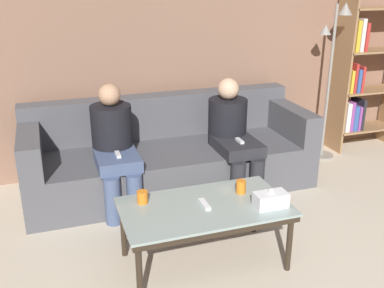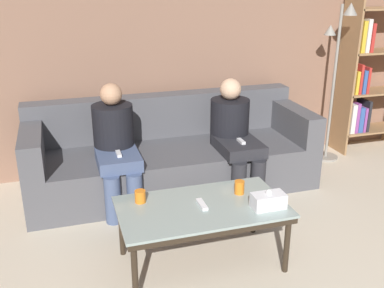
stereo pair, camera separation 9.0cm
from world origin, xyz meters
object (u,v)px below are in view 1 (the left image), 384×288
object	(u,v)px
seated_person_mid_left	(232,132)
cup_near_left	(241,187)
bookshelf	(362,77)
cup_near_right	(142,197)
game_remote	(204,204)
coffee_table	(204,211)
couch	(169,156)
tissue_box	(271,200)
standing_lamp	(332,66)
seated_person_left_end	(114,143)

from	to	relation	value
seated_person_mid_left	cup_near_left	bearing A→B (deg)	-109.82
bookshelf	seated_person_mid_left	bearing A→B (deg)	-163.77
cup_near_right	game_remote	world-z (taller)	cup_near_right
game_remote	seated_person_mid_left	world-z (taller)	seated_person_mid_left
cup_near_right	game_remote	bearing A→B (deg)	-24.05
cup_near_right	game_remote	distance (m)	0.42
coffee_table	cup_near_left	bearing A→B (deg)	17.08
couch	cup_near_right	bearing A→B (deg)	-114.27
coffee_table	game_remote	world-z (taller)	game_remote
game_remote	seated_person_mid_left	xyz separation A→B (m)	(0.65, 1.06, 0.09)
cup_near_left	bookshelf	world-z (taller)	bookshelf
tissue_box	coffee_table	bearing A→B (deg)	159.77
coffee_table	standing_lamp	distance (m)	2.47
standing_lamp	seated_person_mid_left	bearing A→B (deg)	-163.48
game_remote	bookshelf	size ratio (longest dim) A/B	0.08
game_remote	seated_person_left_end	xyz separation A→B (m)	(-0.42, 1.07, 0.10)
cup_near_left	cup_near_right	world-z (taller)	cup_near_left
couch	cup_near_left	world-z (taller)	couch
game_remote	seated_person_mid_left	distance (m)	1.25
coffee_table	tissue_box	size ratio (longest dim) A/B	5.10
tissue_box	seated_person_mid_left	bearing A→B (deg)	78.59
game_remote	bookshelf	distance (m)	2.92
standing_lamp	couch	bearing A→B (deg)	-175.19
game_remote	standing_lamp	bearing A→B (deg)	36.69
couch	seated_person_left_end	size ratio (longest dim) A/B	2.49
cup_near_left	bookshelf	distance (m)	2.61
cup_near_right	tissue_box	distance (m)	0.86
couch	seated_person_left_end	xyz separation A→B (m)	(-0.54, -0.21, 0.26)
cup_near_left	game_remote	world-z (taller)	cup_near_left
cup_near_right	seated_person_left_end	bearing A→B (deg)	92.31
cup_near_right	tissue_box	xyz separation A→B (m)	(0.79, -0.32, 0.01)
cup_near_right	seated_person_mid_left	world-z (taller)	seated_person_mid_left
seated_person_left_end	cup_near_left	bearing A→B (deg)	-53.23
cup_near_left	seated_person_mid_left	xyz separation A→B (m)	(0.35, 0.96, 0.05)
tissue_box	game_remote	bearing A→B (deg)	159.77
tissue_box	game_remote	distance (m)	0.44
bookshelf	standing_lamp	bearing A→B (deg)	-164.51
cup_near_right	tissue_box	size ratio (longest dim) A/B	0.39
seated_person_left_end	coffee_table	bearing A→B (deg)	-68.56
cup_near_left	cup_near_right	bearing A→B (deg)	173.70
tissue_box	bookshelf	xyz separation A→B (m)	(2.02, 1.73, 0.33)
game_remote	cup_near_left	bearing A→B (deg)	17.08
bookshelf	seated_person_left_end	world-z (taller)	bookshelf
tissue_box	bookshelf	size ratio (longest dim) A/B	0.12
tissue_box	seated_person_mid_left	world-z (taller)	seated_person_mid_left
seated_person_mid_left	cup_near_right	bearing A→B (deg)	-139.51
couch	cup_near_left	xyz separation A→B (m)	(0.19, -1.19, 0.20)
coffee_table	cup_near_right	distance (m)	0.43
game_remote	tissue_box	bearing A→B (deg)	-20.23
game_remote	standing_lamp	world-z (taller)	standing_lamp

